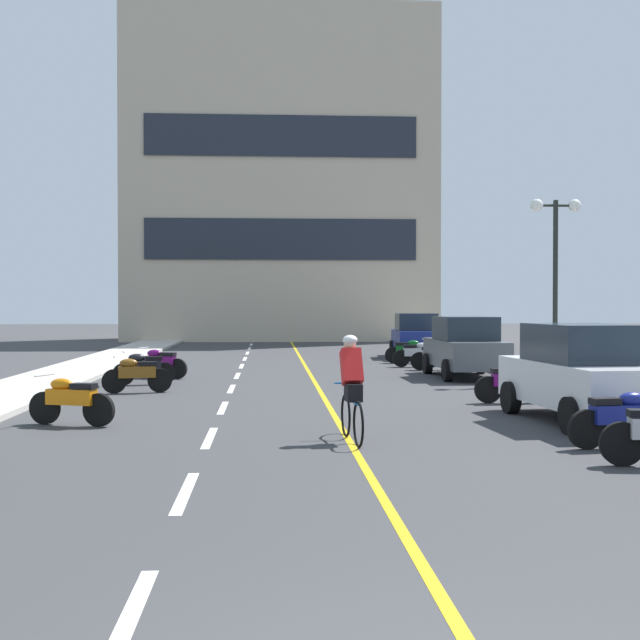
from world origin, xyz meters
name	(u,v)px	position (x,y,z in m)	size (l,w,h in m)	color
ground_plane	(304,378)	(0.00, 21.00, 0.00)	(140.00, 140.00, 0.00)	#38383A
curb_left	(79,370)	(-7.20, 24.00, 0.06)	(2.40, 72.00, 0.12)	#B7B2A8
curb_right	(514,368)	(7.20, 24.00, 0.06)	(2.40, 72.00, 0.12)	#B7B2A8
lane_dash_0	(128,621)	(-2.00, 2.00, 0.00)	(0.14, 2.20, 0.01)	silver
lane_dash_1	(185,492)	(-2.00, 6.00, 0.00)	(0.14, 2.20, 0.01)	silver
lane_dash_2	(210,438)	(-2.00, 10.00, 0.00)	(0.14, 2.20, 0.01)	silver
lane_dash_3	(223,408)	(-2.00, 14.00, 0.00)	(0.14, 2.20, 0.01)	silver
lane_dash_4	(231,389)	(-2.00, 18.00, 0.00)	(0.14, 2.20, 0.01)	silver
lane_dash_5	(237,376)	(-2.00, 22.00, 0.00)	(0.14, 2.20, 0.01)	silver
lane_dash_6	(242,366)	(-2.00, 26.00, 0.00)	(0.14, 2.20, 0.01)	silver
lane_dash_7	(245,359)	(-2.00, 30.00, 0.00)	(0.14, 2.20, 0.01)	silver
lane_dash_8	(247,353)	(-2.00, 34.00, 0.00)	(0.14, 2.20, 0.01)	silver
lane_dash_9	(249,348)	(-2.00, 38.00, 0.00)	(0.14, 2.20, 0.01)	silver
lane_dash_10	(251,345)	(-2.00, 42.00, 0.00)	(0.14, 2.20, 0.01)	silver
lane_dash_11	(253,341)	(-2.00, 46.00, 0.00)	(0.14, 2.20, 0.01)	silver
centre_line_yellow	(308,370)	(0.25, 24.00, 0.00)	(0.12, 66.00, 0.01)	gold
office_building	(280,179)	(-0.32, 48.27, 9.92)	(18.67, 6.65, 19.84)	#BCAD93
street_lamp_mid	(556,247)	(7.12, 19.75, 3.83)	(1.46, 0.36, 5.06)	black
parked_car_near	(582,373)	(4.76, 11.42, 0.92)	(2.19, 4.32, 1.82)	black
parked_car_mid	(465,347)	(4.83, 21.06, 0.92)	(1.96, 4.22, 1.82)	black
parked_car_far	(416,335)	(4.98, 30.40, 0.92)	(2.14, 4.30, 1.82)	black
motorcycle_3	(621,417)	(4.30, 8.63, 0.47)	(1.70, 0.60, 0.92)	black
motorcycle_4	(71,399)	(-4.59, 11.55, 0.47)	(1.64, 0.79, 0.92)	black
motorcycle_5	(513,382)	(4.36, 14.47, 0.47)	(1.70, 0.60, 0.92)	black
motorcycle_6	(136,374)	(-4.29, 17.12, 0.47)	(1.69, 0.62, 0.92)	black
motorcycle_7	(144,367)	(-4.43, 19.25, 0.47)	(1.68, 0.68, 0.92)	black
motorcycle_8	(160,362)	(-4.24, 21.21, 0.47)	(1.63, 0.81, 0.92)	black
motorcycle_9	(436,356)	(4.52, 23.82, 0.47)	(1.70, 0.60, 0.92)	black
motorcycle_10	(417,353)	(4.12, 25.27, 0.47)	(1.70, 0.60, 0.92)	black
motorcycle_11	(408,350)	(4.13, 27.17, 0.47)	(1.70, 0.60, 0.92)	black
cyclist_rider	(352,386)	(0.29, 9.55, 0.89)	(0.43, 1.77, 1.71)	black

